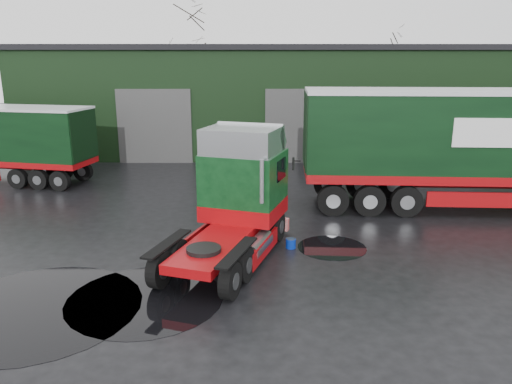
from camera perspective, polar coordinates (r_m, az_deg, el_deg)
ground at (r=14.31m, az=2.48°, el=-8.27°), size 100.00×100.00×0.00m
warehouse at (r=33.30m, az=4.30°, el=10.89°), size 32.40×12.40×6.30m
hero_tractor at (r=13.91m, az=-3.68°, el=-0.86°), size 4.31×6.46×3.70m
lorry_right at (r=20.69m, az=24.55°, el=4.37°), size 17.51×4.13×4.56m
wash_bucket at (r=15.45m, az=3.99°, el=-5.88°), size 0.40×0.40×0.29m
tree_back_a at (r=43.42m, az=-7.68°, el=13.94°), size 4.40×4.40×9.50m
tree_back_b at (r=44.45m, az=13.82°, el=12.38°), size 4.40×4.40×7.50m
puddle_0 at (r=12.71m, az=-12.53°, el=-11.83°), size 3.81×3.81×0.01m
puddle_1 at (r=15.65m, az=8.67°, el=-6.29°), size 2.12×2.12×0.01m
puddle_2 at (r=13.03m, az=-23.62°, el=-12.11°), size 4.78×4.78×0.01m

